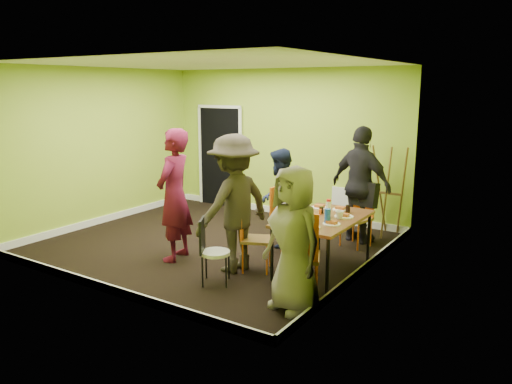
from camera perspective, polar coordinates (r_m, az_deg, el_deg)
ground at (r=8.05m, az=-4.93°, el=-5.91°), size 5.00×5.00×0.00m
room_walls at (r=7.85m, az=-5.00°, el=1.08°), size 5.04×4.54×2.82m
dining_table at (r=6.76m, az=7.72°, el=-3.34°), size 0.90×1.50×0.75m
chair_left_far at (r=7.56m, az=3.16°, el=-2.64°), size 0.43×0.42×1.00m
chair_left_near at (r=6.77m, az=-0.59°, el=-4.68°), size 0.51×0.51×0.94m
chair_back_end at (r=8.01m, az=12.15°, el=-0.97°), size 0.51×0.57×1.00m
chair_front_end at (r=5.83m, az=5.08°, el=-6.69°), size 0.59×0.59×1.08m
chair_bentwood at (r=6.37m, az=-5.19°, el=-6.36°), size 0.45×0.45×0.85m
easel at (r=8.60m, az=14.99°, el=0.07°), size 0.61×0.57×1.52m
plate_near_left at (r=7.25m, az=7.27°, el=-1.78°), size 0.23×0.23×0.01m
plate_near_right at (r=6.54m, az=4.77°, el=-3.23°), size 0.26×0.26×0.01m
plate_far_back at (r=7.18m, az=9.62°, el=-1.97°), size 0.22×0.22×0.01m
plate_far_front at (r=6.24m, az=6.29°, el=-4.01°), size 0.24×0.24×0.01m
plate_wall_back at (r=6.81m, az=10.00°, el=-2.77°), size 0.26×0.26×0.01m
plate_wall_front at (r=6.42m, az=8.63°, el=-3.63°), size 0.22×0.22×0.01m
thermos at (r=6.73m, az=8.27°, el=-1.98°), size 0.06×0.06×0.22m
blue_bottle at (r=6.42m, az=8.17°, el=-2.76°), size 0.08×0.08×0.19m
orange_bottle at (r=6.88m, az=7.34°, el=-2.26°), size 0.03×0.03×0.07m
glass_mid at (r=6.95m, az=7.48°, el=-2.04°), size 0.06×0.06×0.09m
glass_back at (r=7.04m, az=10.45°, el=-1.91°), size 0.07×0.07×0.10m
glass_front at (r=6.26m, az=6.79°, el=-3.57°), size 0.07×0.07×0.10m
cup_a at (r=6.57m, az=6.12°, el=-2.85°), size 0.11×0.11×0.09m
cup_b at (r=6.70m, az=9.52°, el=-2.59°), size 0.11×0.11×0.10m
person_standing at (r=7.19m, az=-9.32°, el=-0.36°), size 0.61×0.78×1.90m
person_left_far at (r=7.78m, az=2.69°, el=-0.65°), size 0.84×0.92×1.53m
person_left_near at (r=6.68m, az=-2.56°, el=-1.34°), size 0.93×1.32×1.86m
person_back_end at (r=8.08m, az=11.91°, el=0.79°), size 1.18×0.74×1.87m
person_front_end at (r=5.52m, az=4.33°, el=-5.41°), size 0.93×0.77×1.64m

